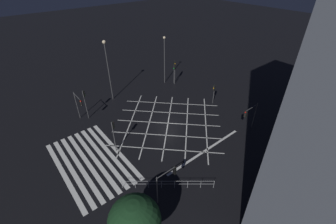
% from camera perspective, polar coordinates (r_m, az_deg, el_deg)
% --- Properties ---
extents(ground_plane, '(200.00, 200.00, 0.00)m').
position_cam_1_polar(ground_plane, '(32.29, 0.00, -2.85)').
color(ground_plane, black).
extents(road_markings, '(18.25, 24.11, 0.01)m').
position_cam_1_polar(road_markings, '(28.91, -11.59, -8.96)').
color(road_markings, silver).
rests_on(road_markings, ground_plane).
extents(traffic_light_median_south, '(0.36, 0.39, 4.35)m').
position_cam_1_polar(traffic_light_median_south, '(26.78, -13.66, -4.60)').
color(traffic_light_median_south, '#424244').
rests_on(traffic_light_median_south, ground_plane).
extents(traffic_light_nw_cross, '(0.36, 0.39, 3.99)m').
position_cam_1_polar(traffic_light_nw_cross, '(41.57, 1.66, 10.64)').
color(traffic_light_nw_cross, '#424244').
rests_on(traffic_light_nw_cross, ground_plane).
extents(traffic_light_median_north, '(0.36, 0.39, 3.32)m').
position_cam_1_polar(traffic_light_median_north, '(36.31, 11.57, 5.40)').
color(traffic_light_median_north, '#424244').
rests_on(traffic_light_median_north, ground_plane).
extents(traffic_light_ne_cross, '(0.36, 2.75, 4.04)m').
position_cam_1_polar(traffic_light_ne_cross, '(30.82, 20.05, -0.45)').
color(traffic_light_ne_cross, '#424244').
rests_on(traffic_light_ne_cross, ground_plane).
extents(traffic_light_se_cross, '(0.36, 2.36, 3.64)m').
position_cam_1_polar(traffic_light_se_cross, '(21.74, -0.11, -16.32)').
color(traffic_light_se_cross, '#424244').
rests_on(traffic_light_se_cross, ground_plane).
extents(traffic_light_sw_cross, '(0.36, 0.39, 4.59)m').
position_cam_1_polar(traffic_light_sw_cross, '(33.68, -20.37, 3.14)').
color(traffic_light_sw_cross, '#424244').
rests_on(traffic_light_sw_cross, ground_plane).
extents(traffic_light_nw_main, '(0.39, 0.36, 4.50)m').
position_cam_1_polar(traffic_light_nw_main, '(41.65, 1.63, 11.20)').
color(traffic_light_nw_main, '#424244').
rests_on(traffic_light_nw_main, ground_plane).
extents(traffic_light_sw_main, '(2.60, 0.36, 4.36)m').
position_cam_1_polar(traffic_light_sw_main, '(33.08, -21.72, 2.12)').
color(traffic_light_sw_main, '#424244').
rests_on(traffic_light_sw_main, ground_plane).
extents(street_lamp_east, '(0.45, 0.45, 8.71)m').
position_cam_1_polar(street_lamp_east, '(41.06, -0.92, 14.67)').
color(street_lamp_east, '#424244').
rests_on(street_lamp_east, ground_plane).
extents(street_lamp_west, '(0.54, 0.54, 9.87)m').
position_cam_1_polar(street_lamp_west, '(36.07, -15.29, 12.76)').
color(street_lamp_west, '#424244').
rests_on(street_lamp_west, ground_plane).
extents(street_tree_near, '(3.81, 3.81, 6.12)m').
position_cam_1_polar(street_tree_near, '(17.74, -8.46, -25.69)').
color(street_tree_near, '#473323').
rests_on(street_tree_near, ground_plane).
extents(street_tree_far, '(2.86, 2.86, 5.03)m').
position_cam_1_polar(street_tree_far, '(32.45, 31.52, -0.68)').
color(street_tree_far, '#473323').
rests_on(street_tree_far, ground_plane).
extents(pedestrian_railing, '(5.98, 7.30, 1.05)m').
position_cam_1_polar(pedestrian_railing, '(23.87, 0.00, -17.68)').
color(pedestrian_railing, '#9EA0A5').
rests_on(pedestrian_railing, ground_plane).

